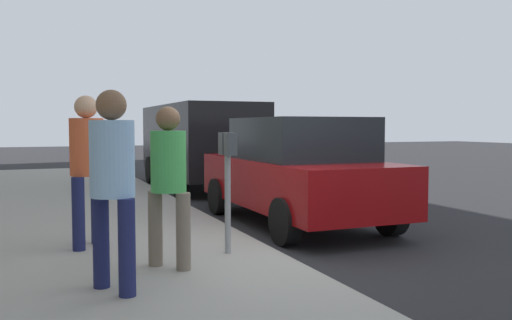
% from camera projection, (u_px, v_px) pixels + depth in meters
% --- Properties ---
extents(ground_plane, '(80.00, 80.00, 0.00)m').
position_uv_depth(ground_plane, '(268.00, 258.00, 6.68)').
color(ground_plane, '#232326').
rests_on(ground_plane, ground).
extents(sidewalk_slab, '(28.00, 6.00, 0.15)m').
position_uv_depth(sidewalk_slab, '(2.00, 277.00, 5.54)').
color(sidewalk_slab, gray).
rests_on(sidewalk_slab, ground_plane).
extents(parking_meter, '(0.36, 0.12, 1.41)m').
position_uv_depth(parking_meter, '(228.00, 166.00, 6.22)').
color(parking_meter, gray).
rests_on(parking_meter, sidewalk_slab).
extents(pedestrian_at_meter, '(0.44, 0.38, 1.69)m').
position_uv_depth(pedestrian_at_meter, '(169.00, 175.00, 5.57)').
color(pedestrian_at_meter, '#726656').
rests_on(pedestrian_at_meter, sidewalk_slab).
extents(pedestrian_bystander, '(0.50, 0.39, 1.80)m').
position_uv_depth(pedestrian_bystander, '(112.00, 173.00, 4.75)').
color(pedestrian_bystander, '#191E4C').
rests_on(pedestrian_bystander, sidewalk_slab).
extents(parking_officer, '(0.47, 0.40, 1.85)m').
position_uv_depth(parking_officer, '(87.00, 157.00, 6.54)').
color(parking_officer, '#191E4C').
rests_on(parking_officer, sidewalk_slab).
extents(parked_sedan_near, '(4.41, 1.98, 1.77)m').
position_uv_depth(parked_sedan_near, '(297.00, 171.00, 8.90)').
color(parked_sedan_near, maroon).
rests_on(parked_sedan_near, ground_plane).
extents(parked_van_far, '(5.20, 2.12, 2.18)m').
position_uv_depth(parked_van_far, '(199.00, 140.00, 14.18)').
color(parked_van_far, black).
rests_on(parked_van_far, ground_plane).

